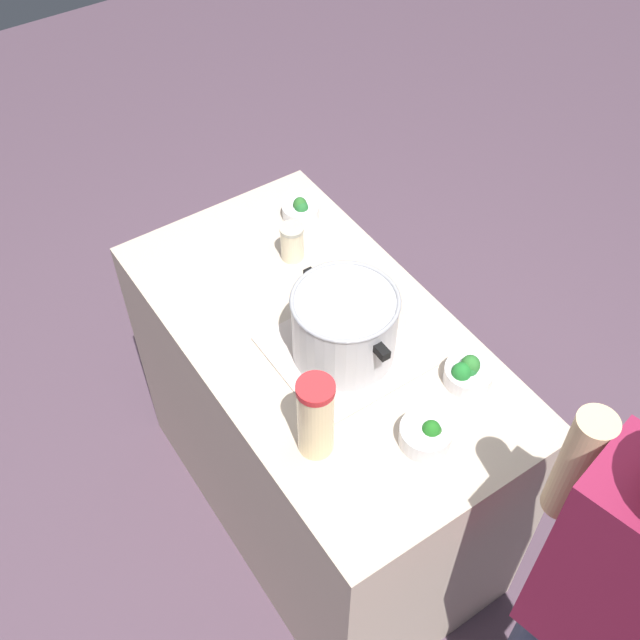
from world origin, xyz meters
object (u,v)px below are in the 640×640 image
Objects in this scene: broccoli_bowl_front at (426,434)px; person_cook at (608,626)px; cooking_pot at (344,325)px; broccoli_bowl_back at (468,373)px; mason_jar at (292,242)px; lemonade_pitcher at (316,417)px; broccoli_bowl_center at (301,210)px.

person_cook is at bearing 6.98° from broccoli_bowl_front.
person_cook is (0.54, 0.07, -0.10)m from broccoli_bowl_front.
broccoli_bowl_back is at bearing 39.64° from cooking_pot.
person_cook is (0.88, 0.07, -0.18)m from cooking_pot.
mason_jar is 1.27m from person_cook.
person_cook is at bearing 4.73° from cooking_pot.
lemonade_pitcher is at bearing -156.82° from person_cook.
lemonade_pitcher is 0.66m from mason_jar.
broccoli_bowl_center is at bearing 149.57° from lemonade_pitcher.
broccoli_bowl_back is (0.77, 0.00, 0.01)m from broccoli_bowl_center.
mason_jar is 0.18m from broccoli_bowl_center.
mason_jar reaches higher than broccoli_bowl_back.
broccoli_bowl_back is (-0.08, 0.20, 0.00)m from broccoli_bowl_front.
cooking_pot is at bearing -21.28° from broccoli_bowl_center.
cooking_pot reaches higher than mason_jar.
cooking_pot is at bearing -140.36° from broccoli_bowl_back.
lemonade_pitcher is at bearing -121.36° from broccoli_bowl_front.
person_cook reaches higher than cooking_pot.
lemonade_pitcher reaches higher than broccoli_bowl_back.
cooking_pot is at bearing -12.54° from mason_jar.
broccoli_bowl_front is 1.11× the size of broccoli_bowl_center.
mason_jar reaches higher than broccoli_bowl_front.
cooking_pot is 0.40m from mason_jar.
cooking_pot is 0.33m from broccoli_bowl_back.
lemonade_pitcher is at bearing -27.64° from mason_jar.
mason_jar is at bearing -40.59° from broccoli_bowl_center.
broccoli_bowl_front is (0.72, -0.08, -0.03)m from mason_jar.
mason_jar is (-0.38, 0.09, -0.05)m from cooking_pot.
broccoli_bowl_front is at bearing -67.41° from broccoli_bowl_back.
broccoli_bowl_center is (-0.72, 0.42, -0.09)m from lemonade_pitcher.
broccoli_bowl_back reaches higher than broccoli_bowl_front.
lemonade_pitcher is at bearing -97.11° from broccoli_bowl_back.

